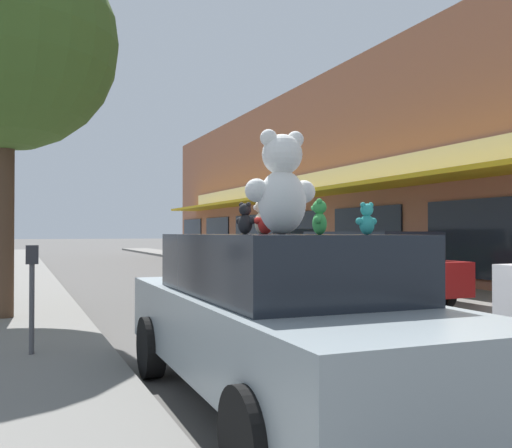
{
  "coord_description": "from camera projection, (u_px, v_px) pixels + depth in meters",
  "views": [
    {
      "loc": [
        -4.73,
        -5.25,
        1.57
      ],
      "look_at": [
        -1.23,
        3.12,
        1.69
      ],
      "focal_mm": 40.0,
      "sensor_mm": 36.0,
      "label": 1
    }
  ],
  "objects": [
    {
      "name": "teddy_bear_cream",
      "position": [
        262.0,
        217.0,
        5.82
      ],
      "size": [
        0.21,
        0.27,
        0.37
      ],
      "rotation": [
        0.0,
        0.0,
        4.27
      ],
      "color": "beige",
      "rests_on": "plush_art_car"
    },
    {
      "name": "sidewalk_near",
      "position": [
        14.0,
        409.0,
        4.81
      ],
      "size": [
        2.24,
        90.0,
        0.14
      ],
      "color": "slate",
      "rests_on": "ground_plane"
    },
    {
      "name": "parked_car_far_center",
      "position": [
        368.0,
        264.0,
        12.63
      ],
      "size": [
        1.82,
        4.72,
        1.58
      ],
      "color": "maroon",
      "rests_on": "ground_plane"
    },
    {
      "name": "parking_meter",
      "position": [
        32.0,
        285.0,
        6.66
      ],
      "size": [
        0.14,
        0.1,
        1.27
      ],
      "color": "#4C4C51",
      "rests_on": "sidewalk_near"
    },
    {
      "name": "teddy_bear_green",
      "position": [
        319.0,
        217.0,
        4.37
      ],
      "size": [
        0.17,
        0.2,
        0.28
      ],
      "rotation": [
        0.0,
        0.0,
        4.17
      ],
      "color": "green",
      "rests_on": "plush_art_car"
    },
    {
      "name": "ground_plane",
      "position": [
        456.0,
        366.0,
        6.65
      ],
      "size": [
        260.0,
        260.0,
        0.0
      ],
      "primitive_type": "plane",
      "color": "#514F4C"
    },
    {
      "name": "teddy_bear_red",
      "position": [
        265.0,
        219.0,
        5.52
      ],
      "size": [
        0.23,
        0.15,
        0.31
      ],
      "rotation": [
        0.0,
        0.0,
        3.02
      ],
      "color": "red",
      "rests_on": "plush_art_car"
    },
    {
      "name": "street_tree",
      "position": [
        6.0,
        41.0,
        9.57
      ],
      "size": [
        3.71,
        3.71,
        6.51
      ],
      "color": "#473323",
      "rests_on": "sidewalk_near"
    },
    {
      "name": "parked_car_far_right",
      "position": [
        281.0,
        256.0,
        16.75
      ],
      "size": [
        1.99,
        4.27,
        1.66
      ],
      "color": "#336B3D",
      "rests_on": "ground_plane"
    },
    {
      "name": "plush_art_car",
      "position": [
        278.0,
        316.0,
        5.09
      ],
      "size": [
        1.94,
        4.76,
        1.55
      ],
      "rotation": [
        0.0,
        0.0,
        -0.01
      ],
      "color": "#8C999E",
      "rests_on": "ground_plane"
    },
    {
      "name": "teddy_bear_giant",
      "position": [
        282.0,
        184.0,
        5.3
      ],
      "size": [
        0.71,
        0.43,
        0.97
      ],
      "rotation": [
        0.0,
        0.0,
        3.13
      ],
      "color": "white",
      "rests_on": "plush_art_car"
    },
    {
      "name": "storefront_row",
      "position": [
        457.0,
        178.0,
        23.48
      ],
      "size": [
        13.85,
        40.43,
        7.58
      ],
      "color": "#9E6047",
      "rests_on": "ground_plane"
    },
    {
      "name": "teddy_bear_black",
      "position": [
        245.0,
        219.0,
        5.56
      ],
      "size": [
        0.19,
        0.23,
        0.31
      ],
      "rotation": [
        0.0,
        0.0,
        2.09
      ],
      "color": "black",
      "rests_on": "plush_art_car"
    },
    {
      "name": "teddy_bear_teal",
      "position": [
        367.0,
        219.0,
        4.14
      ],
      "size": [
        0.17,
        0.11,
        0.24
      ],
      "rotation": [
        0.0,
        0.0,
        3.12
      ],
      "color": "teal",
      "rests_on": "plush_art_car"
    }
  ]
}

